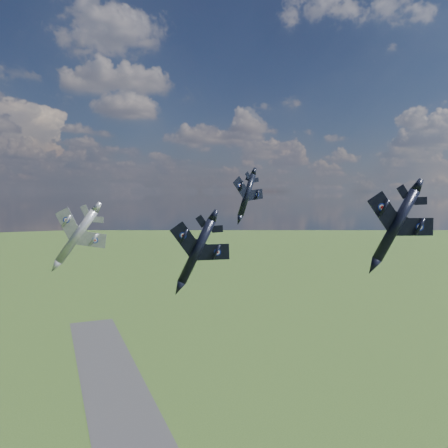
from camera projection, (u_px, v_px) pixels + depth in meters
name	position (u px, v px, depth m)	size (l,w,h in m)	color
jet_lead_navy	(197.00, 251.00, 71.16)	(11.16, 15.56, 3.22)	black
jet_right_navy	(396.00, 225.00, 65.32)	(11.54, 16.09, 3.33)	black
jet_high_navy	(247.00, 195.00, 101.96)	(10.24, 14.27, 2.95)	black
jet_left_silver	(77.00, 236.00, 78.79)	(11.16, 15.56, 3.22)	gray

